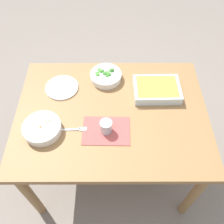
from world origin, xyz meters
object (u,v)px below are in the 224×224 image
object	(u,v)px
baking_dish	(157,89)
fork_on_table	(75,129)
drink_cup	(106,127)
side_plate	(62,88)
stew_bowl	(43,128)
spoon_by_stew	(51,131)
broccoli_bowl	(106,76)

from	to	relation	value
baking_dish	fork_on_table	size ratio (longest dim) A/B	1.71
baking_dish	drink_cup	bearing A→B (deg)	42.37
baking_dish	side_plate	bearing A→B (deg)	-3.78
stew_bowl	spoon_by_stew	size ratio (longest dim) A/B	1.29
stew_bowl	broccoli_bowl	size ratio (longest dim) A/B	1.04
broccoli_bowl	baking_dish	size ratio (longest dim) A/B	0.71
drink_cup	fork_on_table	size ratio (longest dim) A/B	0.48
stew_bowl	broccoli_bowl	distance (m)	0.56
fork_on_table	baking_dish	bearing A→B (deg)	-150.64
drink_cup	fork_on_table	distance (m)	0.19
drink_cup	spoon_by_stew	distance (m)	0.33
drink_cup	spoon_by_stew	bearing A→B (deg)	0.88
side_plate	spoon_by_stew	bearing A→B (deg)	85.60
side_plate	broccoli_bowl	bearing A→B (deg)	-163.53
side_plate	fork_on_table	distance (m)	0.35
drink_cup	fork_on_table	xyz separation A→B (m)	(0.19, -0.01, -0.04)
baking_dish	side_plate	distance (m)	0.63
broccoli_bowl	fork_on_table	size ratio (longest dim) A/B	1.22
broccoli_bowl	fork_on_table	distance (m)	0.46
stew_bowl	baking_dish	xyz separation A→B (m)	(-0.70, -0.30, 0.00)
baking_dish	fork_on_table	world-z (taller)	baking_dish
side_plate	spoon_by_stew	distance (m)	0.35
baking_dish	drink_cup	distance (m)	0.44
drink_cup	stew_bowl	bearing A→B (deg)	0.18
broccoli_bowl	spoon_by_stew	distance (m)	0.54
broccoli_bowl	spoon_by_stew	size ratio (longest dim) A/B	1.24
baking_dish	spoon_by_stew	world-z (taller)	baking_dish
fork_on_table	drink_cup	bearing A→B (deg)	177.64
broccoli_bowl	fork_on_table	bearing A→B (deg)	66.55
drink_cup	fork_on_table	bearing A→B (deg)	-2.36
stew_bowl	side_plate	world-z (taller)	stew_bowl
stew_bowl	fork_on_table	distance (m)	0.18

